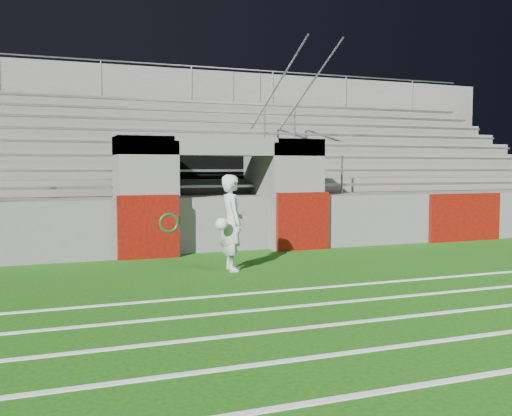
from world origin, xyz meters
name	(u,v)px	position (x,y,z in m)	size (l,w,h in m)	color
ground	(282,278)	(0.00, 0.00, 0.00)	(90.00, 90.00, 0.00)	#164B0C
field_markings	(494,373)	(0.00, -5.00, 0.01)	(28.00, 8.09, 0.01)	white
stadium_structure	(178,182)	(0.00, 7.97, 1.49)	(26.00, 8.48, 5.42)	#5C5A57
goalkeeper_with_ball	(232,223)	(-0.60, 0.98, 0.90)	(0.64, 0.76, 1.79)	silver
hose_coil	(169,222)	(-1.37, 2.93, 0.76)	(0.54, 0.14, 0.54)	#0C3E12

